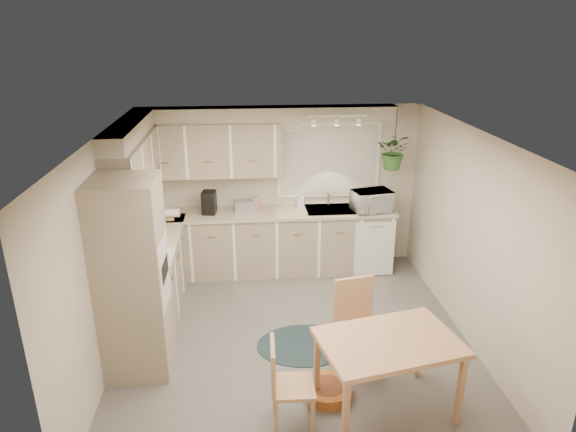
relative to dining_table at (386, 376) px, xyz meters
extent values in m
plane|color=#5E5853|center=(-0.74, 1.24, -0.39)|extent=(4.20, 4.20, 0.00)
plane|color=white|center=(-0.74, 1.24, 2.01)|extent=(4.20, 4.20, 0.00)
cube|color=#BFB39E|center=(-0.74, 3.34, 0.81)|extent=(4.00, 0.04, 2.40)
cube|color=#BFB39E|center=(-0.74, -0.86, 0.81)|extent=(4.00, 0.04, 2.40)
cube|color=#BFB39E|center=(-2.74, 1.24, 0.81)|extent=(0.04, 4.20, 2.40)
cube|color=#BFB39E|center=(1.26, 1.24, 0.81)|extent=(0.04, 4.20, 2.40)
cube|color=gray|center=(-2.44, 2.12, 0.06)|extent=(0.60, 1.85, 0.90)
cube|color=gray|center=(-0.94, 3.04, 0.06)|extent=(3.60, 0.60, 0.90)
cube|color=tan|center=(-2.43, 2.12, 0.53)|extent=(0.64, 1.89, 0.04)
cube|color=tan|center=(-0.94, 3.03, 0.53)|extent=(3.64, 0.64, 0.04)
cube|color=gray|center=(-2.42, 0.87, 0.66)|extent=(0.65, 0.65, 2.10)
cube|color=silver|center=(-2.10, 0.87, 0.66)|extent=(0.02, 0.56, 0.58)
cube|color=gray|center=(-2.57, 2.24, 1.44)|extent=(0.35, 2.00, 0.75)
cube|color=gray|center=(-1.74, 3.17, 1.44)|extent=(2.00, 0.35, 0.75)
cube|color=#BFB39E|center=(-2.59, 2.24, 1.91)|extent=(0.30, 2.00, 0.20)
cube|color=#BFB39E|center=(-0.94, 3.19, 1.91)|extent=(3.60, 0.30, 0.20)
cube|color=silver|center=(-2.42, 1.54, 0.56)|extent=(0.52, 0.58, 0.02)
cube|color=silver|center=(-2.44, 1.54, 1.01)|extent=(0.40, 0.60, 0.14)
cube|color=beige|center=(-0.04, 3.31, 1.21)|extent=(1.40, 0.02, 1.00)
cube|color=white|center=(-0.04, 3.32, 1.21)|extent=(1.50, 0.02, 1.10)
cube|color=#95979C|center=(-0.04, 3.04, 0.51)|extent=(0.70, 0.48, 0.10)
cube|color=silver|center=(0.56, 2.73, 0.04)|extent=(0.58, 0.02, 0.83)
cube|color=silver|center=(-0.04, 2.79, 1.94)|extent=(0.80, 0.04, 0.04)
cylinder|color=gold|center=(-0.59, 3.31, 1.79)|extent=(0.30, 0.03, 0.30)
cube|color=tan|center=(0.00, 0.00, 0.00)|extent=(1.39, 1.07, 0.78)
cube|color=tan|center=(-0.88, -0.09, 0.04)|extent=(0.41, 0.41, 0.85)
cube|color=tan|center=(-0.11, 0.67, 0.10)|extent=(0.53, 0.53, 0.97)
ellipsoid|color=black|center=(-0.63, 1.10, -0.38)|extent=(1.12, 0.84, 0.01)
cylinder|color=#B36523|center=(-0.51, 0.25, -0.33)|extent=(0.64, 0.64, 0.11)
imported|color=silver|center=(0.53, 2.94, 0.73)|extent=(0.60, 0.41, 0.37)
imported|color=silver|center=(-0.45, 3.19, 0.60)|extent=(0.14, 0.22, 0.10)
imported|color=#2F5D25|center=(0.81, 2.94, 1.36)|extent=(0.61, 0.64, 0.40)
cube|color=black|center=(-1.77, 3.04, 0.71)|extent=(0.21, 0.25, 0.32)
cube|color=#95979C|center=(-1.28, 3.06, 0.64)|extent=(0.30, 0.20, 0.17)
cube|color=tan|center=(-1.12, 3.09, 0.65)|extent=(0.11, 0.11, 0.21)
camera|label=1|loc=(-1.25, -3.85, 3.07)|focal=32.00mm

